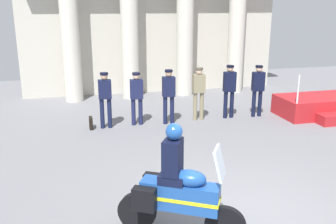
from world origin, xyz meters
The scene contains 11 objects.
ground_plane centered at (0.00, 0.00, 0.00)m, with size 28.00×28.00×0.00m, color slate.
colonnade_backdrop centered at (0.47, 9.70, 3.40)m, with size 10.62×1.52×6.49m.
reviewing_stand centered at (5.33, 5.04, 0.31)m, with size 3.20×1.98×1.55m.
officer_in_row_0 centered at (-1.96, 5.49, 1.00)m, with size 0.39×0.24×1.69m.
officer_in_row_1 centered at (-1.01, 5.58, 0.96)m, with size 0.39×0.24×1.63m.
officer_in_row_2 centered at (-0.03, 5.45, 1.00)m, with size 0.39×0.24×1.70m.
officer_in_row_3 centered at (0.99, 5.59, 1.01)m, with size 0.39×0.24×1.70m.
officer_in_row_4 centered at (2.03, 5.58, 1.03)m, with size 0.39×0.24×1.74m.
officer_in_row_5 centered at (3.00, 5.50, 1.01)m, with size 0.39×0.24×1.70m.
motorcycle_with_rider centered at (-1.40, -0.35, 0.79)m, with size 1.87×1.22×1.90m.
briefcase_on_ground centered at (-2.42, 5.51, 0.18)m, with size 0.10×0.32×0.36m, color black.
Camera 1 is at (-2.83, -5.50, 3.60)m, focal length 40.38 mm.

